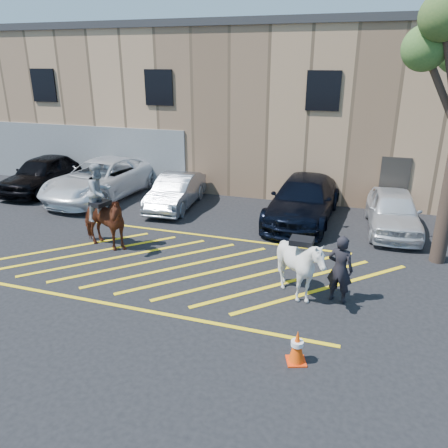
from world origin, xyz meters
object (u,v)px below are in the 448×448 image
(car_silver_sedan, at_px, (176,191))
(saddled_white, at_px, (300,266))
(car_white_pickup, at_px, (102,179))
(handler, at_px, (340,269))
(traffic_cone, at_px, (297,347))
(car_blue_suv, at_px, (303,200))
(mounted_bay, at_px, (101,215))
(car_white_suv, at_px, (393,211))
(car_black_suv, at_px, (43,173))

(car_silver_sedan, xyz_separation_m, saddled_white, (5.96, -5.84, 0.22))
(car_white_pickup, distance_m, handler, 12.15)
(saddled_white, bearing_deg, traffic_cone, -81.78)
(car_silver_sedan, distance_m, saddled_white, 8.35)
(handler, distance_m, saddled_white, 0.97)
(car_blue_suv, bearing_deg, mounted_bay, -137.99)
(mounted_bay, bearing_deg, car_white_pickup, 122.92)
(car_blue_suv, distance_m, car_white_suv, 3.18)
(car_white_pickup, distance_m, car_blue_suv, 8.85)
(car_black_suv, height_order, saddled_white, saddled_white)
(saddled_white, relative_size, traffic_cone, 2.41)
(saddled_white, xyz_separation_m, traffic_cone, (0.37, -2.55, -0.52))
(car_silver_sedan, height_order, handler, handler)
(car_white_suv, xyz_separation_m, handler, (-1.44, -5.61, 0.16))
(handler, relative_size, traffic_cone, 2.41)
(car_silver_sedan, xyz_separation_m, car_blue_suv, (5.19, 0.07, 0.13))
(saddled_white, bearing_deg, car_black_suv, 154.11)
(mounted_bay, bearing_deg, car_blue_suv, 39.24)
(car_black_suv, xyz_separation_m, handler, (13.75, -6.04, 0.06))
(car_black_suv, relative_size, mounted_bay, 1.72)
(car_white_suv, height_order, traffic_cone, car_white_suv)
(car_silver_sedan, distance_m, car_white_suv, 8.36)
(car_blue_suv, bearing_deg, saddled_white, -79.73)
(car_black_suv, distance_m, mounted_bay, 8.03)
(car_white_suv, distance_m, handler, 5.80)
(car_white_suv, bearing_deg, mounted_bay, -156.75)
(car_silver_sedan, bearing_deg, car_white_suv, -4.66)
(handler, distance_m, mounted_bay, 7.52)
(car_white_pickup, xyz_separation_m, car_white_suv, (12.03, -0.35, -0.11))
(car_black_suv, xyz_separation_m, car_silver_sedan, (6.82, -0.36, -0.14))
(handler, relative_size, mounted_bay, 0.63)
(car_black_suv, height_order, car_white_pickup, car_white_pickup)
(car_blue_suv, distance_m, saddled_white, 5.97)
(saddled_white, height_order, traffic_cone, saddled_white)
(car_white_suv, bearing_deg, car_blue_suv, 173.88)
(car_silver_sedan, relative_size, saddled_white, 2.31)
(car_white_pickup, bearing_deg, mounted_bay, -51.27)
(car_blue_suv, bearing_deg, car_white_pickup, -178.65)
(handler, xyz_separation_m, mounted_bay, (-7.43, 1.09, 0.24))
(car_black_suv, height_order, handler, handler)
(car_silver_sedan, height_order, car_white_suv, car_white_suv)
(handler, height_order, mounted_bay, mounted_bay)
(mounted_bay, relative_size, saddled_white, 1.58)
(saddled_white, bearing_deg, mounted_bay, 168.97)
(car_silver_sedan, relative_size, mounted_bay, 1.47)
(car_white_suv, height_order, mounted_bay, mounted_bay)
(mounted_bay, bearing_deg, car_white_suv, 27.01)
(car_white_suv, height_order, saddled_white, saddled_white)
(car_white_pickup, relative_size, car_white_suv, 1.41)
(traffic_cone, bearing_deg, car_white_suv, 76.32)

